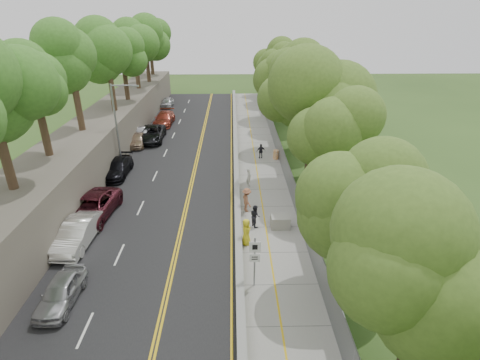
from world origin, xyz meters
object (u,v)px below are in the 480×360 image
(signpost, at_px, (255,257))
(construction_barrel, at_px, (276,155))
(car_0, at_px, (61,292))
(car_2, at_px, (92,208))
(person_far, at_px, (261,151))
(painter_0, at_px, (246,232))
(concrete_block, at_px, (280,222))
(streetlight, at_px, (118,121))
(car_1, at_px, (77,234))

(signpost, xyz_separation_m, construction_barrel, (3.25, 19.02, -1.45))
(car_0, distance_m, car_2, 8.76)
(signpost, distance_m, construction_barrel, 19.35)
(car_2, relative_size, person_far, 3.89)
(construction_barrel, distance_m, painter_0, 15.42)
(painter_0, bearing_deg, car_0, 127.38)
(concrete_block, relative_size, car_0, 0.33)
(streetlight, xyz_separation_m, painter_0, (11.21, -13.00, -3.68))
(car_0, distance_m, painter_0, 11.00)
(car_0, distance_m, person_far, 23.48)
(car_2, bearing_deg, signpost, -28.75)
(signpost, bearing_deg, car_0, -173.89)
(car_2, bearing_deg, concrete_block, -1.65)
(concrete_block, bearing_deg, painter_0, -140.77)
(construction_barrel, bearing_deg, person_far, 172.17)
(concrete_block, distance_m, car_1, 13.43)
(car_1, bearing_deg, streetlight, 94.26)
(construction_barrel, relative_size, car_1, 0.19)
(person_far, bearing_deg, painter_0, 74.31)
(concrete_block, distance_m, painter_0, 3.20)
(car_0, height_order, painter_0, painter_0)
(painter_0, bearing_deg, construction_barrel, -3.51)
(streetlight, relative_size, painter_0, 4.40)
(car_2, bearing_deg, car_1, -81.54)
(car_1, height_order, car_2, car_2)
(streetlight, relative_size, car_2, 1.34)
(streetlight, distance_m, concrete_block, 18.03)
(painter_0, xyz_separation_m, person_far, (2.05, 15.21, -0.14))
(construction_barrel, relative_size, car_2, 0.16)
(concrete_block, xyz_separation_m, car_2, (-13.51, 1.57, 0.38))
(streetlight, xyz_separation_m, construction_barrel, (14.76, 2.00, -4.12))
(construction_barrel, bearing_deg, car_1, -134.23)
(concrete_block, distance_m, person_far, 13.22)
(construction_barrel, xyz_separation_m, car_1, (-14.40, -14.80, 0.33))
(painter_0, bearing_deg, person_far, 2.13)
(car_0, bearing_deg, streetlight, 95.81)
(car_1, height_order, painter_0, painter_0)
(signpost, bearing_deg, person_far, 84.80)
(car_1, relative_size, painter_0, 2.69)
(car_2, xyz_separation_m, painter_0, (11.06, -3.57, 0.09))
(signpost, distance_m, painter_0, 4.15)
(construction_barrel, distance_m, concrete_block, 13.05)
(car_2, xyz_separation_m, person_far, (13.11, 11.64, -0.05))
(streetlight, height_order, concrete_block, streetlight)
(car_0, relative_size, person_far, 2.60)
(streetlight, relative_size, concrete_block, 6.10)
(painter_0, height_order, person_far, painter_0)
(car_2, distance_m, person_far, 17.53)
(car_0, relative_size, car_2, 0.67)
(construction_barrel, distance_m, person_far, 1.54)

